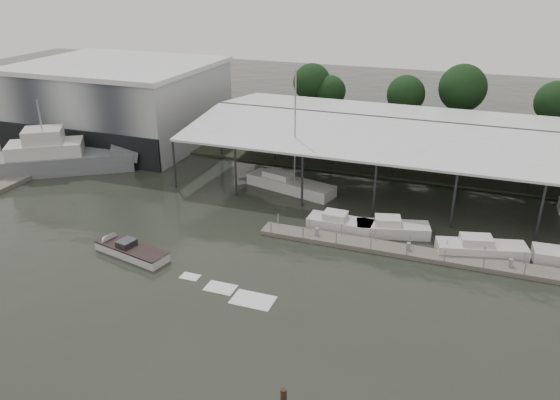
% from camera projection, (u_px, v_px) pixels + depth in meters
% --- Properties ---
extents(ground, '(200.00, 200.00, 0.00)m').
position_uv_depth(ground, '(204.00, 283.00, 41.78)').
color(ground, '#242922').
rests_on(ground, ground).
extents(land_strip_far, '(140.00, 30.00, 0.30)m').
position_uv_depth(land_strip_far, '(340.00, 135.00, 77.95)').
color(land_strip_far, '#323729').
rests_on(land_strip_far, ground).
extents(land_strip_west, '(20.00, 40.00, 0.30)m').
position_uv_depth(land_strip_west, '(56.00, 130.00, 80.23)').
color(land_strip_west, '#323729').
rests_on(land_strip_west, ground).
extents(storage_warehouse, '(24.50, 20.50, 10.50)m').
position_uv_depth(storage_warehouse, '(120.00, 101.00, 74.34)').
color(storage_warehouse, '#A6ACB0').
rests_on(storage_warehouse, ground).
extents(covered_boat_shed, '(58.24, 24.00, 6.96)m').
position_uv_depth(covered_boat_shed, '(465.00, 131.00, 58.12)').
color(covered_boat_shed, white).
rests_on(covered_boat_shed, ground).
extents(trawler_dock, '(3.00, 18.00, 0.50)m').
position_uv_depth(trawler_dock, '(29.00, 173.00, 63.22)').
color(trawler_dock, '#68655C').
rests_on(trawler_dock, ground).
extents(floating_dock, '(28.00, 2.00, 1.40)m').
position_uv_depth(floating_dock, '(420.00, 254.00, 45.59)').
color(floating_dock, '#68655C').
rests_on(floating_dock, ground).
extents(grey_trawler, '(17.74, 13.91, 8.84)m').
position_uv_depth(grey_trawler, '(58.00, 158.00, 63.99)').
color(grey_trawler, slate).
rests_on(grey_trawler, ground).
extents(white_sailboat, '(10.36, 5.16, 13.32)m').
position_uv_depth(white_sailboat, '(289.00, 184.00, 58.81)').
color(white_sailboat, silver).
rests_on(white_sailboat, ground).
extents(speedboat_underway, '(18.30, 5.81, 2.00)m').
position_uv_depth(speedboat_underway, '(127.00, 249.00, 45.91)').
color(speedboat_underway, silver).
rests_on(speedboat_underway, ground).
extents(moored_cruiser_0, '(5.97, 2.32, 1.70)m').
position_uv_depth(moored_cruiser_0, '(340.00, 223.00, 50.02)').
color(moored_cruiser_0, silver).
rests_on(moored_cruiser_0, ground).
extents(moored_cruiser_1, '(6.81, 3.71, 1.70)m').
position_uv_depth(moored_cruiser_1, '(392.00, 228.00, 49.06)').
color(moored_cruiser_1, silver).
rests_on(moored_cruiser_1, ground).
extents(moored_cruiser_2, '(7.60, 3.88, 1.70)m').
position_uv_depth(moored_cruiser_2, '(480.00, 248.00, 45.58)').
color(moored_cruiser_2, silver).
rests_on(moored_cruiser_2, ground).
extents(horizon_tree_line, '(68.10, 9.82, 11.34)m').
position_uv_depth(horizon_tree_line, '(546.00, 99.00, 71.96)').
color(horizon_tree_line, '#322216').
rests_on(horizon_tree_line, ground).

